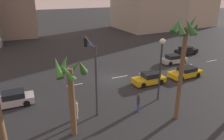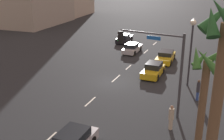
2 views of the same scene
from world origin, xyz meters
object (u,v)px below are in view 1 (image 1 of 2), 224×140
(car_1, at_px, (186,51))
(traffic_signal, at_px, (92,64))
(palm_tree_0, at_px, (184,44))
(palm_tree_1, at_px, (70,81))
(car_2, at_px, (12,99))
(pedestrian_0, at_px, (76,109))
(car_0, at_px, (186,72))
(car_4, at_px, (149,79))
(streetlamp, at_px, (161,58))
(car_3, at_px, (174,59))
(pedestrian_1, at_px, (138,102))

(car_1, xyz_separation_m, traffic_signal, (21.48, 10.53, 3.83))
(palm_tree_0, distance_m, palm_tree_1, 9.48)
(car_2, distance_m, pedestrian_0, 7.29)
(car_0, relative_size, car_4, 1.15)
(traffic_signal, distance_m, streetlamp, 6.89)
(car_0, bearing_deg, palm_tree_1, 19.14)
(car_3, distance_m, pedestrian_0, 20.44)
(pedestrian_0, relative_size, palm_tree_1, 0.28)
(streetlamp, bearing_deg, palm_tree_0, 80.82)
(pedestrian_1, bearing_deg, car_0, -154.08)
(car_1, distance_m, pedestrian_0, 26.60)
(car_1, bearing_deg, pedestrian_0, 27.13)
(car_1, xyz_separation_m, pedestrian_0, (23.68, 12.13, 0.33))
(pedestrian_1, relative_size, palm_tree_1, 0.29)
(car_0, xyz_separation_m, car_2, (21.19, -1.34, 0.04))
(traffic_signal, xyz_separation_m, pedestrian_0, (2.19, 1.60, -3.50))
(car_0, height_order, pedestrian_0, pedestrian_0)
(streetlamp, bearing_deg, pedestrian_0, 0.31)
(palm_tree_0, bearing_deg, car_2, -32.67)
(streetlamp, xyz_separation_m, palm_tree_1, (9.68, 2.09, 0.13))
(pedestrian_1, bearing_deg, car_4, -132.06)
(car_0, distance_m, traffic_signal, 14.53)
(car_3, relative_size, palm_tree_1, 0.63)
(streetlamp, relative_size, pedestrian_0, 3.51)
(car_4, xyz_separation_m, pedestrian_0, (10.36, 3.94, 0.33))
(palm_tree_1, bearing_deg, pedestrian_1, -172.86)
(car_3, xyz_separation_m, streetlamp, (9.43, 8.98, 3.93))
(car_0, bearing_deg, car_2, -3.61)
(car_3, distance_m, palm_tree_1, 22.46)
(traffic_signal, bearing_deg, pedestrian_1, 141.10)
(car_0, bearing_deg, palm_tree_0, 43.54)
(car_0, bearing_deg, car_4, -1.51)
(car_4, bearing_deg, traffic_signal, 16.01)
(car_2, height_order, palm_tree_1, palm_tree_1)
(car_3, relative_size, pedestrian_0, 2.23)
(car_2, bearing_deg, car_0, 176.39)
(car_2, xyz_separation_m, palm_tree_0, (-13.49, 8.65, 6.22))
(car_1, relative_size, pedestrian_0, 2.24)
(palm_tree_1, bearing_deg, car_4, -151.77)
(car_4, height_order, pedestrian_0, pedestrian_0)
(car_4, xyz_separation_m, palm_tree_1, (11.14, 5.98, 4.04))
(traffic_signal, relative_size, pedestrian_0, 3.53)
(car_3, relative_size, traffic_signal, 0.63)
(palm_tree_0, bearing_deg, car_4, -105.23)
(streetlamp, bearing_deg, car_1, -140.72)
(pedestrian_0, bearing_deg, palm_tree_0, 157.06)
(traffic_signal, bearing_deg, pedestrian_0, 36.07)
(streetlamp, height_order, palm_tree_1, palm_tree_1)
(car_0, distance_m, palm_tree_1, 18.24)
(palm_tree_0, bearing_deg, car_0, -136.46)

